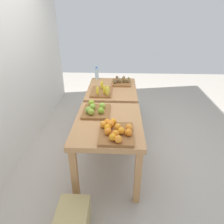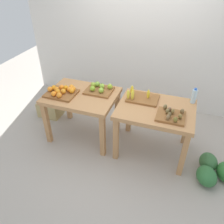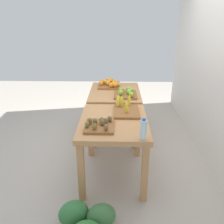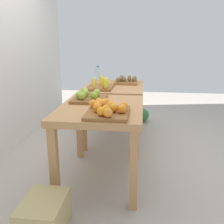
% 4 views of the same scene
% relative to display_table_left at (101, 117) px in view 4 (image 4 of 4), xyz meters
% --- Properties ---
extents(ground_plane, '(8.00, 8.00, 0.00)m').
position_rel_display_table_left_xyz_m(ground_plane, '(0.56, 0.00, -0.66)').
color(ground_plane, '#AAA196').
extents(display_table_left, '(1.04, 0.80, 0.78)m').
position_rel_display_table_left_xyz_m(display_table_left, '(0.00, 0.00, 0.00)').
color(display_table_left, tan).
rests_on(display_table_left, ground_plane).
extents(display_table_right, '(1.04, 0.80, 0.78)m').
position_rel_display_table_left_xyz_m(display_table_right, '(1.12, 0.00, 0.00)').
color(display_table_right, tan).
rests_on(display_table_right, ground_plane).
extents(orange_bin, '(0.44, 0.38, 0.11)m').
position_rel_display_table_left_xyz_m(orange_bin, '(-0.27, -0.09, 0.16)').
color(orange_bin, brown).
rests_on(orange_bin, display_table_left).
extents(apple_bin, '(0.40, 0.34, 0.11)m').
position_rel_display_table_left_xyz_m(apple_bin, '(0.22, 0.17, 0.15)').
color(apple_bin, brown).
rests_on(apple_bin, display_table_left).
extents(banana_crate, '(0.45, 0.32, 0.17)m').
position_rel_display_table_left_xyz_m(banana_crate, '(0.87, 0.14, 0.15)').
color(banana_crate, brown).
rests_on(banana_crate, display_table_right).
extents(kiwi_bin, '(0.36, 0.32, 0.10)m').
position_rel_display_table_left_xyz_m(kiwi_bin, '(1.34, -0.15, 0.15)').
color(kiwi_bin, brown).
rests_on(kiwi_bin, display_table_right).
extents(water_bottle, '(0.07, 0.07, 0.23)m').
position_rel_display_table_left_xyz_m(water_bottle, '(1.58, 0.30, 0.22)').
color(water_bottle, silver).
rests_on(water_bottle, display_table_right).
extents(watermelon_pile, '(0.59, 0.63, 0.25)m').
position_rel_display_table_left_xyz_m(watermelon_pile, '(2.01, -0.24, -0.54)').
color(watermelon_pile, '#2E6F31').
rests_on(watermelon_pile, ground_plane).
extents(cardboard_produce_box, '(0.40, 0.30, 0.28)m').
position_rel_display_table_left_xyz_m(cardboard_produce_box, '(-0.83, 0.30, -0.52)').
color(cardboard_produce_box, tan).
rests_on(cardboard_produce_box, ground_plane).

